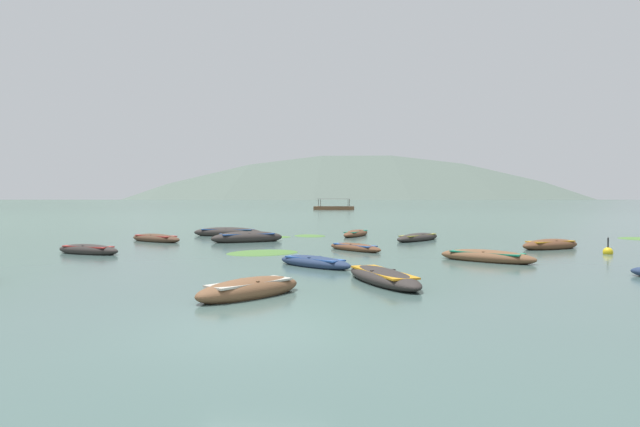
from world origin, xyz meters
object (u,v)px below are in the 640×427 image
rowboat_6 (355,248)px  rowboat_5 (550,245)px  rowboat_8 (156,238)px  rowboat_9 (356,234)px  rowboat_0 (383,277)px  ferry_0 (334,208)px  rowboat_3 (418,238)px  rowboat_12 (314,262)px  rowboat_13 (487,257)px  rowboat_1 (250,289)px  mooring_buoy (608,252)px  rowboat_11 (247,238)px  rowboat_2 (228,233)px  rowboat_4 (88,250)px

rowboat_6 → rowboat_5: bearing=11.0°
rowboat_8 → rowboat_9: bearing=26.6°
rowboat_0 → ferry_0: (-8.83, 95.06, 0.29)m
rowboat_3 → rowboat_12: bearing=-110.7°
rowboat_0 → rowboat_5: rowboat_5 is taller
rowboat_13 → rowboat_3: bearing=100.7°
rowboat_1 → mooring_buoy: mooring_buoy is taller
rowboat_8 → rowboat_11: (5.07, 0.32, 0.06)m
ferry_0 → rowboat_9: bearing=-84.5°
rowboat_9 → rowboat_12: size_ratio=1.24×
rowboat_6 → rowboat_8: (-11.10, 3.86, 0.03)m
rowboat_2 → ferry_0: 77.51m
rowboat_4 → ferry_0: 88.64m
rowboat_8 → rowboat_1: bearing=-59.7°
rowboat_6 → ferry_0: (-7.68, 85.94, 0.31)m
rowboat_2 → rowboat_5: 18.69m
rowboat_8 → rowboat_13: bearing=-24.6°
rowboat_11 → mooring_buoy: 17.46m
rowboat_0 → rowboat_6: (-1.14, 9.13, -0.03)m
rowboat_6 → rowboat_13: (5.12, -3.58, 0.04)m
rowboat_2 → rowboat_12: (7.15, -14.25, -0.07)m
rowboat_6 → rowboat_8: rowboat_8 is taller
rowboat_4 → mooring_buoy: (22.14, 2.25, -0.07)m
rowboat_3 → rowboat_6: (-3.31, -6.05, -0.03)m
rowboat_1 → rowboat_5: (11.23, 13.34, 0.00)m
rowboat_3 → rowboat_5: (5.82, -4.27, 0.02)m
rowboat_1 → rowboat_3: rowboat_1 is taller
rowboat_0 → rowboat_2: 19.95m
rowboat_6 → rowboat_12: rowboat_12 is taller
rowboat_1 → rowboat_11: rowboat_11 is taller
rowboat_0 → rowboat_13: (3.98, 5.54, 0.01)m
rowboat_13 → rowboat_1: bearing=-132.1°
rowboat_4 → rowboat_9: rowboat_4 is taller
rowboat_5 → rowboat_6: rowboat_5 is taller
rowboat_1 → rowboat_12: size_ratio=0.96×
rowboat_4 → rowboat_8: (0.22, 6.49, 0.00)m
rowboat_1 → rowboat_13: bearing=47.9°
rowboat_4 → rowboat_12: (10.14, -3.19, -0.02)m
rowboat_3 → mooring_buoy: mooring_buoy is taller
rowboat_13 → rowboat_4: bearing=176.7°
rowboat_11 → rowboat_13: (11.16, -7.76, -0.05)m
rowboat_8 → rowboat_11: 5.08m
rowboat_4 → rowboat_11: 8.62m
rowboat_0 → rowboat_9: (-1.44, 18.40, -0.00)m
ferry_0 → mooring_buoy: (18.50, -86.31, -0.36)m
rowboat_8 → rowboat_2: bearing=58.8°
rowboat_6 → rowboat_13: size_ratio=0.78×
rowboat_8 → ferry_0: (3.42, 82.08, 0.28)m
rowboat_4 → mooring_buoy: bearing=5.8°
rowboat_6 → rowboat_3: bearing=61.3°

